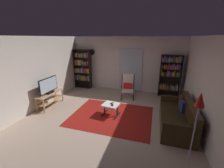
{
  "coord_description": "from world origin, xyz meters",
  "views": [
    {
      "loc": [
        1.4,
        -4.05,
        2.55
      ],
      "look_at": [
        -0.09,
        0.87,
        0.91
      ],
      "focal_mm": 23.41,
      "sensor_mm": 36.0,
      "label": 1
    }
  ],
  "objects_px": {
    "television": "(49,86)",
    "bookshelf_near_sofa": "(170,74)",
    "wall_clock": "(92,52)",
    "leather_sofa": "(178,117)",
    "bookshelf_near_tv": "(83,68)",
    "tv_remote": "(112,103)",
    "lounge_armchair": "(128,86)",
    "ottoman": "(111,106)",
    "cell_phone": "(112,105)",
    "tv_stand": "(50,98)",
    "floor_lamp_by_sofa": "(198,113)"
  },
  "relations": [
    {
      "from": "tv_stand",
      "to": "television",
      "type": "xyz_separation_m",
      "value": [
        0.0,
        0.02,
        0.47
      ]
    },
    {
      "from": "bookshelf_near_sofa",
      "to": "ottoman",
      "type": "xyz_separation_m",
      "value": [
        -1.98,
        -2.42,
        -0.7
      ]
    },
    {
      "from": "bookshelf_near_sofa",
      "to": "leather_sofa",
      "type": "xyz_separation_m",
      "value": [
        0.12,
        -2.47,
        -0.74
      ]
    },
    {
      "from": "tv_stand",
      "to": "bookshelf_near_sofa",
      "type": "height_order",
      "value": "bookshelf_near_sofa"
    },
    {
      "from": "floor_lamp_by_sofa",
      "to": "bookshelf_near_sofa",
      "type": "bearing_deg",
      "value": 91.5
    },
    {
      "from": "bookshelf_near_tv",
      "to": "tv_remote",
      "type": "xyz_separation_m",
      "value": [
        2.28,
        -2.34,
        -0.64
      ]
    },
    {
      "from": "bookshelf_near_tv",
      "to": "bookshelf_near_sofa",
      "type": "height_order",
      "value": "bookshelf_near_tv"
    },
    {
      "from": "bookshelf_near_sofa",
      "to": "ottoman",
      "type": "bearing_deg",
      "value": -129.34
    },
    {
      "from": "tv_stand",
      "to": "tv_remote",
      "type": "relative_size",
      "value": 8.28
    },
    {
      "from": "leather_sofa",
      "to": "floor_lamp_by_sofa",
      "type": "relative_size",
      "value": 1.14
    },
    {
      "from": "leather_sofa",
      "to": "cell_phone",
      "type": "distance_m",
      "value": 2.04
    },
    {
      "from": "bookshelf_near_sofa",
      "to": "wall_clock",
      "type": "relative_size",
      "value": 6.36
    },
    {
      "from": "lounge_armchair",
      "to": "television",
      "type": "bearing_deg",
      "value": -146.85
    },
    {
      "from": "bookshelf_near_sofa",
      "to": "lounge_armchair",
      "type": "bearing_deg",
      "value": -158.38
    },
    {
      "from": "television",
      "to": "bookshelf_near_sofa",
      "type": "xyz_separation_m",
      "value": [
        4.41,
        2.44,
        0.21
      ]
    },
    {
      "from": "television",
      "to": "floor_lamp_by_sofa",
      "type": "xyz_separation_m",
      "value": [
        4.52,
        -1.75,
        0.51
      ]
    },
    {
      "from": "tv_stand",
      "to": "bookshelf_near_tv",
      "type": "height_order",
      "value": "bookshelf_near_tv"
    },
    {
      "from": "leather_sofa",
      "to": "floor_lamp_by_sofa",
      "type": "distance_m",
      "value": 2.0
    },
    {
      "from": "tv_stand",
      "to": "leather_sofa",
      "type": "xyz_separation_m",
      "value": [
        4.54,
        -0.02,
        -0.05
      ]
    },
    {
      "from": "bookshelf_near_tv",
      "to": "leather_sofa",
      "type": "distance_m",
      "value": 5.07
    },
    {
      "from": "tv_remote",
      "to": "wall_clock",
      "type": "xyz_separation_m",
      "value": [
        -1.8,
        2.53,
        1.44
      ]
    },
    {
      "from": "floor_lamp_by_sofa",
      "to": "cell_phone",
      "type": "bearing_deg",
      "value": 140.01
    },
    {
      "from": "lounge_armchair",
      "to": "bookshelf_near_sofa",
      "type": "bearing_deg",
      "value": 21.62
    },
    {
      "from": "tv_stand",
      "to": "ottoman",
      "type": "distance_m",
      "value": 2.44
    },
    {
      "from": "bookshelf_near_tv",
      "to": "wall_clock",
      "type": "distance_m",
      "value": 0.95
    },
    {
      "from": "television",
      "to": "bookshelf_near_sofa",
      "type": "relative_size",
      "value": 0.5
    },
    {
      "from": "bookshelf_near_tv",
      "to": "cell_phone",
      "type": "relative_size",
      "value": 14.18
    },
    {
      "from": "television",
      "to": "leather_sofa",
      "type": "bearing_deg",
      "value": -0.44
    },
    {
      "from": "tv_stand",
      "to": "cell_phone",
      "type": "relative_size",
      "value": 8.52
    },
    {
      "from": "cell_phone",
      "to": "bookshelf_near_sofa",
      "type": "bearing_deg",
      "value": 36.66
    },
    {
      "from": "lounge_armchair",
      "to": "tv_remote",
      "type": "bearing_deg",
      "value": -97.68
    },
    {
      "from": "bookshelf_near_sofa",
      "to": "tv_remote",
      "type": "xyz_separation_m",
      "value": [
        -1.96,
        -2.36,
        -0.63
      ]
    },
    {
      "from": "bookshelf_near_tv",
      "to": "bookshelf_near_sofa",
      "type": "xyz_separation_m",
      "value": [
        4.25,
        0.02,
        -0.02
      ]
    },
    {
      "from": "leather_sofa",
      "to": "lounge_armchair",
      "type": "bearing_deg",
      "value": 136.2
    },
    {
      "from": "floor_lamp_by_sofa",
      "to": "leather_sofa",
      "type": "bearing_deg",
      "value": 89.51
    },
    {
      "from": "tv_remote",
      "to": "tv_stand",
      "type": "bearing_deg",
      "value": -147.1
    },
    {
      "from": "lounge_armchair",
      "to": "tv_remote",
      "type": "relative_size",
      "value": 7.1
    },
    {
      "from": "tv_stand",
      "to": "tv_remote",
      "type": "bearing_deg",
      "value": 2.19
    },
    {
      "from": "leather_sofa",
      "to": "ottoman",
      "type": "distance_m",
      "value": 2.11
    },
    {
      "from": "floor_lamp_by_sofa",
      "to": "wall_clock",
      "type": "relative_size",
      "value": 5.87
    },
    {
      "from": "bookshelf_near_tv",
      "to": "wall_clock",
      "type": "bearing_deg",
      "value": 21.75
    },
    {
      "from": "tv_stand",
      "to": "lounge_armchair",
      "type": "distance_m",
      "value": 3.22
    },
    {
      "from": "bookshelf_near_tv",
      "to": "ottoman",
      "type": "height_order",
      "value": "bookshelf_near_tv"
    },
    {
      "from": "tv_stand",
      "to": "floor_lamp_by_sofa",
      "type": "height_order",
      "value": "floor_lamp_by_sofa"
    },
    {
      "from": "cell_phone",
      "to": "tv_remote",
      "type": "bearing_deg",
      "value": 96.35
    },
    {
      "from": "television",
      "to": "wall_clock",
      "type": "relative_size",
      "value": 3.19
    },
    {
      "from": "bookshelf_near_tv",
      "to": "ottoman",
      "type": "relative_size",
      "value": 3.45
    },
    {
      "from": "tv_remote",
      "to": "cell_phone",
      "type": "xyz_separation_m",
      "value": [
        0.05,
        -0.13,
        -0.0
      ]
    },
    {
      "from": "tv_stand",
      "to": "cell_phone",
      "type": "xyz_separation_m",
      "value": [
        2.51,
        -0.03,
        0.05
      ]
    },
    {
      "from": "bookshelf_near_tv",
      "to": "lounge_armchair",
      "type": "xyz_separation_m",
      "value": [
        2.51,
        -0.67,
        -0.52
      ]
    }
  ]
}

